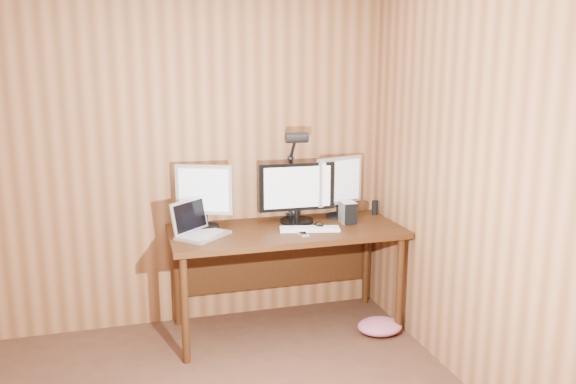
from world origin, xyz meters
name	(u,v)px	position (x,y,z in m)	size (l,w,h in m)	color
room_shell	(159,232)	(0.00, 0.00, 1.25)	(4.00, 4.00, 4.00)	#4C2C1D
desk	(283,242)	(0.93, 1.70, 0.63)	(1.60, 0.70, 0.75)	#391D0C
monitor_center	(297,192)	(1.05, 1.77, 0.98)	(0.56, 0.24, 0.43)	black
monitor_left	(204,194)	(0.39, 1.79, 0.99)	(0.38, 0.19, 0.45)	black
monitor_right	(339,185)	(1.39, 1.82, 1.00)	(0.39, 0.19, 0.46)	black
laptop	(197,227)	(0.32, 1.62, 0.81)	(0.41, 0.41, 0.24)	silver
keyboard	(310,229)	(1.07, 1.54, 0.76)	(0.43, 0.21, 0.02)	white
mousepad	(319,228)	(1.16, 1.58, 0.75)	(0.19, 0.16, 0.00)	black
mouse	(319,225)	(1.16, 1.58, 0.77)	(0.07, 0.10, 0.04)	black
hard_drive	(348,212)	(1.40, 1.65, 0.83)	(0.10, 0.15, 0.16)	silver
phone	(303,234)	(1.00, 1.44, 0.76)	(0.06, 0.11, 0.01)	silver
speaker	(375,208)	(1.69, 1.82, 0.80)	(0.05, 0.05, 0.11)	black
desk_lamp	(294,162)	(1.05, 1.85, 1.18)	(0.16, 0.23, 0.69)	black
fabric_pile	(380,326)	(1.55, 1.38, 0.05)	(0.32, 0.26, 0.10)	#C45E77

